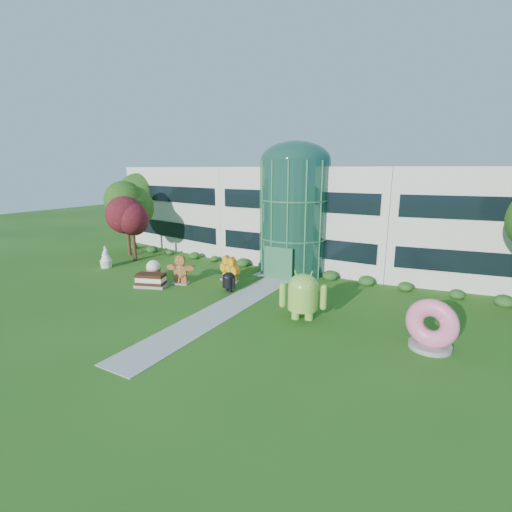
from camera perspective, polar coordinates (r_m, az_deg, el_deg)
The scene contains 14 objects.
ground at distance 24.23m, azimuth -6.34°, elevation -8.96°, with size 140.00×140.00×0.00m, color #215114.
building at distance 38.64m, azimuth 9.59°, elevation 6.44°, with size 46.00×15.00×9.30m, color beige, non-canonical shape.
atrium at distance 33.10m, azimuth 5.90°, elevation 5.87°, with size 6.00×6.00×9.80m, color #194738.
walkway at distance 25.73m, azimuth -3.68°, elevation -7.50°, with size 2.40×20.00×0.04m, color #9E9E93.
tree_red at distance 39.04m, azimuth -18.37°, elevation 3.57°, with size 4.00×4.00×6.00m, color #3F0C14, non-canonical shape.
trees_backdrop at distance 34.10m, azimuth 6.57°, elevation 4.88°, with size 52.00×8.00×8.40m, color #1C4511, non-canonical shape.
android_green at distance 23.03m, azimuth 7.24°, elevation -5.63°, with size 3.03×2.02×3.43m, color #7DB63A, non-canonical shape.
android_black at distance 28.24m, azimuth -4.22°, elevation -3.73°, with size 1.56×1.05×1.78m, color black, non-canonical shape.
donut at distance 21.39m, azimuth 25.51°, elevation -9.36°, with size 2.65×1.27×2.75m, color #E15573, non-canonical shape.
gingerbread at distance 30.58m, azimuth -11.55°, elevation -2.02°, with size 2.61×1.01×2.41m, color brown, non-canonical shape.
ice_cream_sandwich at distance 30.49m, azimuth -15.87°, elevation -3.61°, with size 2.43×1.22×1.08m, color black, non-canonical shape.
honeycomb at distance 30.72m, azimuth -4.09°, elevation -2.16°, with size 2.48×0.89×1.95m, color gold, non-canonical shape.
froyo at distance 37.72m, azimuth -22.13°, elevation -0.11°, with size 1.21×1.21×2.07m, color white, non-canonical shape.
cupcake at distance 32.91m, azimuth -15.49°, elevation -1.93°, with size 1.29×1.29×1.55m, color white, non-canonical shape.
Camera 1 is at (13.47, -17.94, 9.15)m, focal length 26.00 mm.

